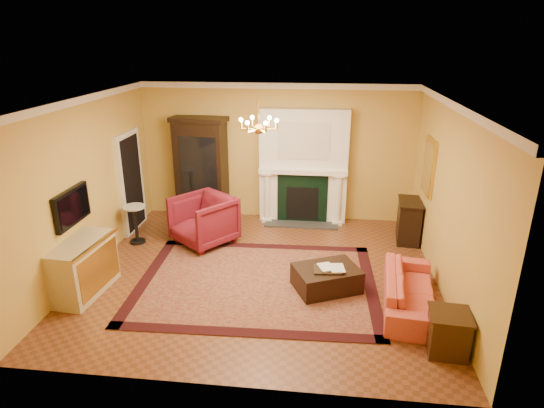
% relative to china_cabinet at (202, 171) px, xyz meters
% --- Properties ---
extents(floor, '(6.00, 5.50, 0.02)m').
position_rel_china_cabinet_xyz_m(floor, '(1.66, -2.49, -1.11)').
color(floor, brown).
rests_on(floor, ground).
extents(ceiling, '(6.00, 5.50, 0.02)m').
position_rel_china_cabinet_xyz_m(ceiling, '(1.66, -2.49, 1.91)').
color(ceiling, white).
rests_on(ceiling, wall_back).
extents(wall_back, '(6.00, 0.02, 3.00)m').
position_rel_china_cabinet_xyz_m(wall_back, '(1.66, 0.27, 0.40)').
color(wall_back, gold).
rests_on(wall_back, floor).
extents(wall_front, '(6.00, 0.02, 3.00)m').
position_rel_china_cabinet_xyz_m(wall_front, '(1.66, -5.25, 0.40)').
color(wall_front, gold).
rests_on(wall_front, floor).
extents(wall_left, '(0.02, 5.50, 3.00)m').
position_rel_china_cabinet_xyz_m(wall_left, '(-1.35, -2.49, 0.40)').
color(wall_left, gold).
rests_on(wall_left, floor).
extents(wall_right, '(0.02, 5.50, 3.00)m').
position_rel_china_cabinet_xyz_m(wall_right, '(4.67, -2.49, 0.40)').
color(wall_right, gold).
rests_on(wall_right, floor).
extents(fireplace, '(1.90, 0.70, 2.50)m').
position_rel_china_cabinet_xyz_m(fireplace, '(2.26, 0.08, 0.10)').
color(fireplace, white).
rests_on(fireplace, wall_back).
extents(crown_molding, '(6.00, 5.50, 0.12)m').
position_rel_china_cabinet_xyz_m(crown_molding, '(1.66, -1.53, 1.84)').
color(crown_molding, white).
rests_on(crown_molding, ceiling).
extents(doorway, '(0.08, 1.05, 2.10)m').
position_rel_china_cabinet_xyz_m(doorway, '(-1.30, -0.79, -0.05)').
color(doorway, silver).
rests_on(doorway, wall_left).
extents(tv_panel, '(0.09, 0.95, 0.58)m').
position_rel_china_cabinet_xyz_m(tv_panel, '(-1.29, -3.09, 0.25)').
color(tv_panel, black).
rests_on(tv_panel, wall_left).
extents(gilt_mirror, '(0.06, 0.76, 1.05)m').
position_rel_china_cabinet_xyz_m(gilt_mirror, '(4.62, -1.09, 0.55)').
color(gilt_mirror, gold).
rests_on(gilt_mirror, wall_right).
extents(chandelier, '(0.63, 0.55, 0.53)m').
position_rel_china_cabinet_xyz_m(chandelier, '(1.66, -2.49, 1.51)').
color(chandelier, gold).
rests_on(chandelier, ceiling).
extents(oriental_rug, '(4.07, 3.10, 0.02)m').
position_rel_china_cabinet_xyz_m(oriental_rug, '(1.64, -2.81, -1.09)').
color(oriental_rug, '#4E1110').
rests_on(oriental_rug, floor).
extents(china_cabinet, '(1.15, 0.64, 2.20)m').
position_rel_china_cabinet_xyz_m(china_cabinet, '(0.00, 0.00, 0.00)').
color(china_cabinet, black).
rests_on(china_cabinet, floor).
extents(wingback_armchair, '(1.42, 1.41, 1.07)m').
position_rel_china_cabinet_xyz_m(wingback_armchair, '(0.37, -1.35, -0.56)').
color(wingback_armchair, maroon).
rests_on(wingback_armchair, floor).
extents(pedestal_table, '(0.44, 0.44, 0.78)m').
position_rel_china_cabinet_xyz_m(pedestal_table, '(-0.98, -1.50, -0.64)').
color(pedestal_table, black).
rests_on(pedestal_table, floor).
extents(commode, '(0.67, 1.24, 0.89)m').
position_rel_china_cabinet_xyz_m(commode, '(-1.07, -3.42, -0.65)').
color(commode, beige).
rests_on(commode, floor).
extents(coral_sofa, '(0.76, 1.93, 0.73)m').
position_rel_china_cabinet_xyz_m(coral_sofa, '(4.06, -3.25, -0.73)').
color(coral_sofa, '#D25042').
rests_on(coral_sofa, floor).
extents(end_table, '(0.52, 0.52, 0.56)m').
position_rel_china_cabinet_xyz_m(end_table, '(4.38, -4.29, -0.82)').
color(end_table, '#321A0D').
rests_on(end_table, floor).
extents(console_table, '(0.49, 0.77, 0.82)m').
position_rel_china_cabinet_xyz_m(console_table, '(4.44, -0.78, -0.69)').
color(console_table, black).
rests_on(console_table, floor).
extents(leather_ottoman, '(1.22, 1.08, 0.37)m').
position_rel_china_cabinet_xyz_m(leather_ottoman, '(2.80, -2.88, -0.89)').
color(leather_ottoman, black).
rests_on(leather_ottoman, oriental_rug).
extents(ottoman_tray, '(0.45, 0.36, 0.03)m').
position_rel_china_cabinet_xyz_m(ottoman_tray, '(2.81, -2.96, -0.69)').
color(ottoman_tray, black).
rests_on(ottoman_tray, leather_ottoman).
extents(book_a, '(0.21, 0.11, 0.29)m').
position_rel_china_cabinet_xyz_m(book_a, '(2.69, -2.98, -0.53)').
color(book_a, gray).
rests_on(book_a, ottoman_tray).
extents(book_b, '(0.23, 0.06, 0.31)m').
position_rel_china_cabinet_xyz_m(book_b, '(2.85, -2.97, -0.52)').
color(book_b, gray).
rests_on(book_b, ottoman_tray).
extents(topiary_left, '(0.18, 0.18, 0.47)m').
position_rel_china_cabinet_xyz_m(topiary_left, '(1.63, 0.04, 0.39)').
color(topiary_left, gray).
rests_on(topiary_left, fireplace).
extents(topiary_right, '(0.14, 0.14, 0.38)m').
position_rel_china_cabinet_xyz_m(topiary_right, '(2.95, 0.04, 0.34)').
color(topiary_right, gray).
rests_on(topiary_right, fireplace).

